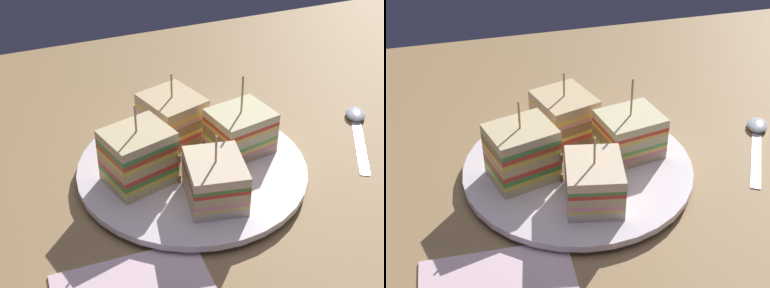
# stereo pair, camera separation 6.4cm
# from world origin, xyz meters

# --- Properties ---
(ground_plane) EXTENTS (1.26, 0.86, 0.02)m
(ground_plane) POSITION_xyz_m (0.00, 0.00, -0.01)
(ground_plane) COLOR #9C7A4D
(plate) EXTENTS (0.27, 0.27, 0.01)m
(plate) POSITION_xyz_m (0.00, 0.00, 0.01)
(plate) COLOR white
(plate) RESTS_ON ground_plane
(sandwich_wedge_0) EXTENTS (0.08, 0.07, 0.10)m
(sandwich_wedge_0) POSITION_xyz_m (-0.07, -0.01, 0.04)
(sandwich_wedge_0) COLOR #D6B389
(sandwich_wedge_0) RESTS_ON plate
(sandwich_wedge_1) EXTENTS (0.08, 0.09, 0.09)m
(sandwich_wedge_1) POSITION_xyz_m (-0.00, -0.07, 0.04)
(sandwich_wedge_1) COLOR beige
(sandwich_wedge_1) RESTS_ON plate
(sandwich_wedge_2) EXTENTS (0.09, 0.08, 0.10)m
(sandwich_wedge_2) POSITION_xyz_m (0.07, 0.01, 0.05)
(sandwich_wedge_2) COLOR beige
(sandwich_wedge_2) RESTS_ON plate
(sandwich_wedge_3) EXTENTS (0.07, 0.08, 0.08)m
(sandwich_wedge_3) POSITION_xyz_m (-0.00, 0.07, 0.04)
(sandwich_wedge_3) COLOR beige
(sandwich_wedge_3) RESTS_ON plate
(spoon) EXTENTS (0.10, 0.14, 0.01)m
(spoon) POSITION_xyz_m (-0.25, -0.02, 0.00)
(spoon) COLOR silver
(spoon) RESTS_ON ground_plane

